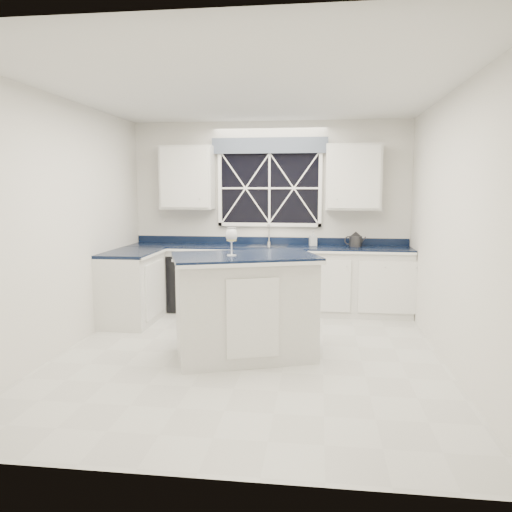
# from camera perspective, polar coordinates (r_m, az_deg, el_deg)

# --- Properties ---
(ground) EXTENTS (4.50, 4.50, 0.00)m
(ground) POSITION_cam_1_polar(r_m,az_deg,el_deg) (5.35, -0.91, -11.34)
(ground) COLOR beige
(ground) RESTS_ON ground
(back_wall) EXTENTS (4.00, 0.10, 2.70)m
(back_wall) POSITION_cam_1_polar(r_m,az_deg,el_deg) (7.30, 1.58, 4.61)
(back_wall) COLOR silver
(back_wall) RESTS_ON ground
(base_cabinets) EXTENTS (3.99, 1.60, 0.90)m
(base_cabinets) POSITION_cam_1_polar(r_m,az_deg,el_deg) (6.99, -1.54, -2.97)
(base_cabinets) COLOR silver
(base_cabinets) RESTS_ON ground
(countertop) EXTENTS (3.98, 0.64, 0.04)m
(countertop) POSITION_cam_1_polar(r_m,az_deg,el_deg) (7.04, 1.32, 0.98)
(countertop) COLOR black
(countertop) RESTS_ON base_cabinets
(dishwasher) EXTENTS (0.60, 0.58, 0.82)m
(dishwasher) POSITION_cam_1_polar(r_m,az_deg,el_deg) (7.31, -7.31, -2.87)
(dishwasher) COLOR black
(dishwasher) RESTS_ON ground
(window) EXTENTS (1.65, 0.09, 1.26)m
(window) POSITION_cam_1_polar(r_m,az_deg,el_deg) (7.24, 1.55, 8.39)
(window) COLOR black
(window) RESTS_ON ground
(upper_cabinets) EXTENTS (3.10, 0.34, 0.90)m
(upper_cabinets) POSITION_cam_1_polar(r_m,az_deg,el_deg) (7.12, 1.46, 8.96)
(upper_cabinets) COLOR silver
(upper_cabinets) RESTS_ON ground
(faucet) EXTENTS (0.05, 0.20, 0.30)m
(faucet) POSITION_cam_1_polar(r_m,az_deg,el_deg) (7.21, 1.49, 2.57)
(faucet) COLOR silver
(faucet) RESTS_ON countertop
(island) EXTENTS (1.65, 1.30, 1.07)m
(island) POSITION_cam_1_polar(r_m,az_deg,el_deg) (5.19, -1.30, -5.71)
(island) COLOR silver
(island) RESTS_ON ground
(rug) EXTENTS (1.29, 0.94, 0.02)m
(rug) POSITION_cam_1_polar(r_m,az_deg,el_deg) (6.40, -0.38, -8.01)
(rug) COLOR #A2A29E
(rug) RESTS_ON ground
(kettle) EXTENTS (0.30, 0.19, 0.21)m
(kettle) POSITION_cam_1_polar(r_m,az_deg,el_deg) (7.10, 11.30, 1.85)
(kettle) COLOR #2A2A2C
(kettle) RESTS_ON countertop
(wine_glass) EXTENTS (0.12, 0.12, 0.29)m
(wine_glass) POSITION_cam_1_polar(r_m,az_deg,el_deg) (5.00, -2.82, 2.28)
(wine_glass) COLOR white
(wine_glass) RESTS_ON island
(soap_bottle) EXTENTS (0.12, 0.12, 0.22)m
(soap_bottle) POSITION_cam_1_polar(r_m,az_deg,el_deg) (7.10, 6.54, 2.04)
(soap_bottle) COLOR silver
(soap_bottle) RESTS_ON countertop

